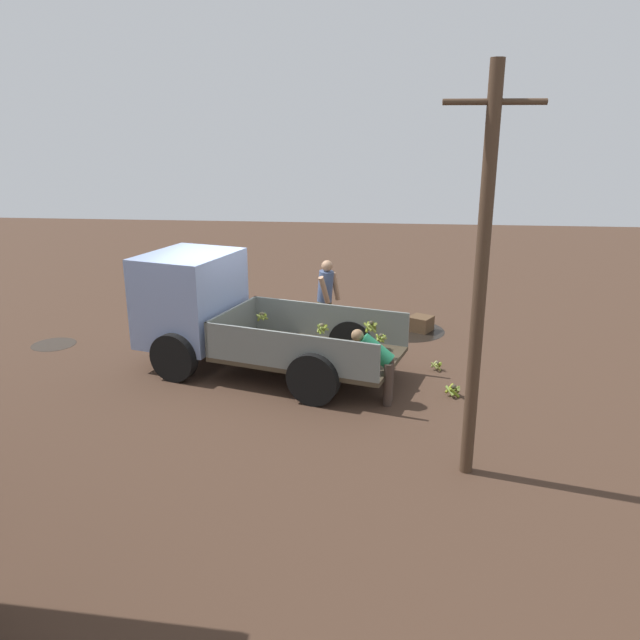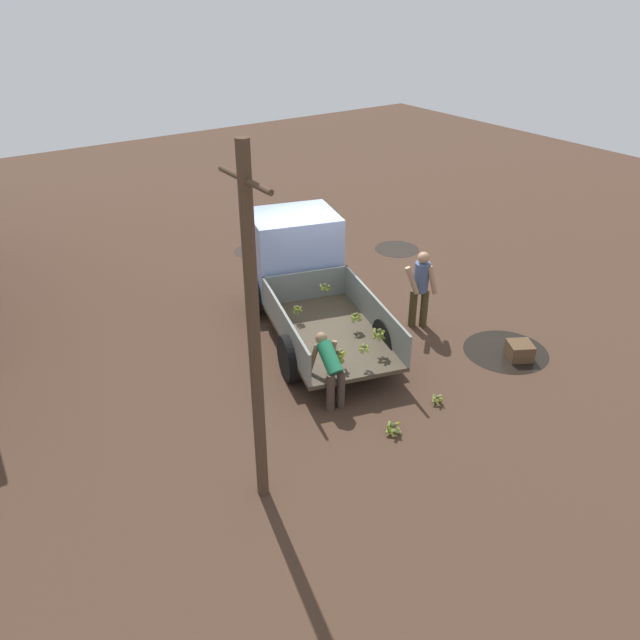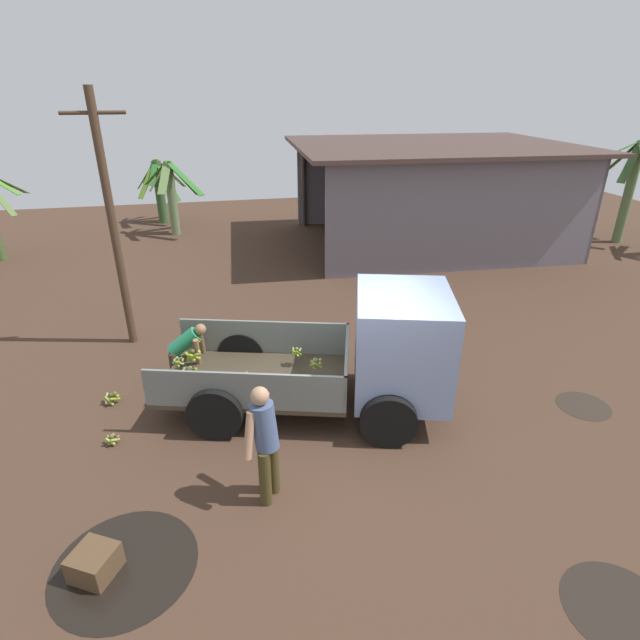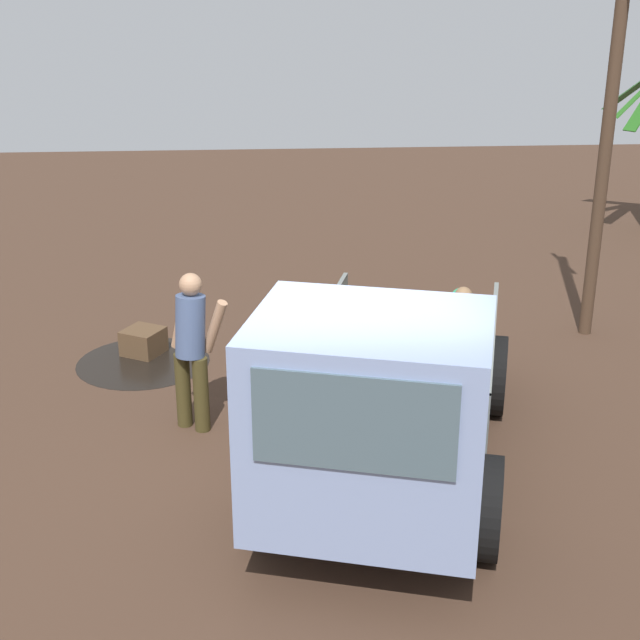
# 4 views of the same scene
# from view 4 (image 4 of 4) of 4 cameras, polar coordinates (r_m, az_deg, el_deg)

# --- Properties ---
(ground) EXTENTS (36.00, 36.00, 0.00)m
(ground) POSITION_cam_4_polar(r_m,az_deg,el_deg) (8.29, 1.06, -11.52)
(ground) COLOR #432E21
(mud_patch_0) EXTENTS (1.64, 1.64, 0.01)m
(mud_patch_0) POSITION_cam_4_polar(r_m,az_deg,el_deg) (11.28, -11.24, -2.67)
(mud_patch_0) COLOR black
(mud_patch_0) RESTS_ON ground
(cargo_truck) EXTENTS (4.99, 3.05, 2.09)m
(cargo_truck) POSITION_cam_4_polar(r_m,az_deg,el_deg) (7.46, 3.67, -5.90)
(cargo_truck) COLOR #403627
(cargo_truck) RESTS_ON ground
(utility_pole) EXTENTS (1.12, 0.16, 5.00)m
(utility_pole) POSITION_cam_4_polar(r_m,az_deg,el_deg) (11.83, 17.87, 10.92)
(utility_pole) COLOR #483324
(utility_pole) RESTS_ON ground
(person_foreground_visitor) EXTENTS (0.55, 0.66, 1.70)m
(person_foreground_visitor) POSITION_cam_4_polar(r_m,az_deg,el_deg) (9.25, -8.21, -1.54)
(person_foreground_visitor) COLOR #40371A
(person_foreground_visitor) RESTS_ON ground
(person_worker_loading) EXTENTS (0.71, 0.58, 1.22)m
(person_worker_loading) POSITION_cam_4_polar(r_m,az_deg,el_deg) (10.59, 8.86, 0.10)
(person_worker_loading) COLOR #3F3129
(person_worker_loading) RESTS_ON ground
(banana_bunch_on_ground_0) EXTENTS (0.21, 0.23, 0.18)m
(banana_bunch_on_ground_0) POSITION_cam_4_polar(r_m,az_deg,el_deg) (11.61, 0.33, -1.00)
(banana_bunch_on_ground_0) COLOR brown
(banana_bunch_on_ground_0) RESTS_ON ground
(banana_bunch_on_ground_1) EXTENTS (0.27, 0.29, 0.21)m
(banana_bunch_on_ground_1) POSITION_cam_4_polar(r_m,az_deg,el_deg) (11.91, 5.79, -0.45)
(banana_bunch_on_ground_1) COLOR #443D2C
(banana_bunch_on_ground_1) RESTS_ON ground
(wooden_crate_0) EXTENTS (0.61, 0.61, 0.32)m
(wooden_crate_0) POSITION_cam_4_polar(r_m,az_deg,el_deg) (11.49, -11.23, -1.35)
(wooden_crate_0) COLOR brown
(wooden_crate_0) RESTS_ON ground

